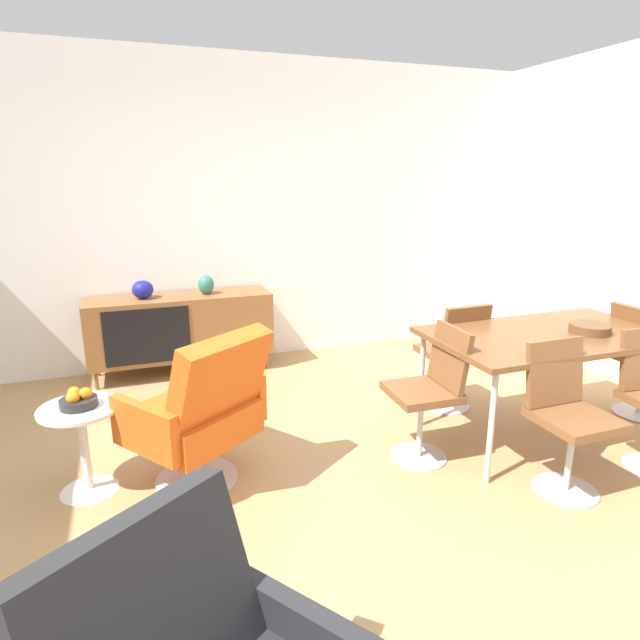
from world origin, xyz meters
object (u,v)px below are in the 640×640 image
object	(u,v)px
lounge_chair_red	(200,410)
side_table_round	(83,439)
vase_sculptural_dark	(206,284)
dining_table	(549,339)
dining_chair_near_window	(431,388)
wooden_bowl_on_table	(590,329)
dining_chair_back_left	(454,352)
fruit_bowl	(78,400)
vase_cobalt	(143,290)
dining_chair_front_left	(567,412)
sideboard	(181,326)

from	to	relation	value
lounge_chair_red	side_table_round	bearing A→B (deg)	166.42
vase_sculptural_dark	dining_table	xyz separation A→B (m)	(1.96, -2.08, -0.11)
dining_table	dining_chair_near_window	bearing A→B (deg)	-179.85
vase_sculptural_dark	wooden_bowl_on_table	bearing A→B (deg)	-44.50
dining_chair_back_left	dining_chair_near_window	world-z (taller)	same
fruit_bowl	wooden_bowl_on_table	bearing A→B (deg)	-7.43
vase_cobalt	fruit_bowl	size ratio (longest dim) A/B	0.90
side_table_round	dining_chair_front_left	bearing A→B (deg)	-18.89
vase_sculptural_dark	wooden_bowl_on_table	xyz separation A→B (m)	(2.21, -2.17, -0.04)
vase_cobalt	dining_chair_near_window	bearing A→B (deg)	-52.22
dining_chair_near_window	fruit_bowl	distance (m)	2.06
wooden_bowl_on_table	dining_chair_near_window	bearing A→B (deg)	175.50
vase_cobalt	dining_chair_near_window	distance (m)	2.66
side_table_round	vase_sculptural_dark	bearing A→B (deg)	61.41
dining_chair_front_left	side_table_round	distance (m)	2.72
lounge_chair_red	vase_cobalt	bearing A→B (deg)	96.51
wooden_bowl_on_table	sideboard	bearing A→B (deg)	138.50
lounge_chair_red	wooden_bowl_on_table	bearing A→B (deg)	-5.84
sideboard	fruit_bowl	world-z (taller)	sideboard
lounge_chair_red	vase_sculptural_dark	bearing A→B (deg)	80.40
lounge_chair_red	sideboard	bearing A→B (deg)	87.56
sideboard	vase_sculptural_dark	xyz separation A→B (m)	(0.24, 0.00, 0.37)
sideboard	side_table_round	bearing A→B (deg)	-112.19
lounge_chair_red	dining_chair_back_left	bearing A→B (deg)	11.43
vase_cobalt	dining_chair_back_left	size ratio (longest dim) A/B	0.21
vase_cobalt	dining_chair_back_left	xyz separation A→B (m)	(2.16, -1.52, -0.33)
sideboard	dining_chair_back_left	xyz separation A→B (m)	(1.86, -1.52, 0.03)
vase_cobalt	wooden_bowl_on_table	world-z (taller)	vase_cobalt
lounge_chair_red	side_table_round	world-z (taller)	lounge_chair_red
sideboard	dining_chair_front_left	distance (m)	3.22
sideboard	fruit_bowl	bearing A→B (deg)	-112.21
dining_chair_front_left	dining_table	bearing A→B (deg)	57.89
dining_chair_back_left	lounge_chair_red	xyz separation A→B (m)	(-1.94, -0.39, -0.00)
vase_cobalt	lounge_chair_red	bearing A→B (deg)	-83.49
dining_chair_front_left	fruit_bowl	bearing A→B (deg)	161.09
side_table_round	dining_chair_back_left	bearing A→B (deg)	5.29
wooden_bowl_on_table	fruit_bowl	world-z (taller)	wooden_bowl_on_table
dining_chair_front_left	dining_chair_back_left	bearing A→B (deg)	89.87
dining_table	wooden_bowl_on_table	distance (m)	0.28
sideboard	dining_chair_front_left	xyz separation A→B (m)	(1.85, -2.64, 0.03)
sideboard	dining_table	size ratio (longest dim) A/B	1.00
wooden_bowl_on_table	dining_chair_front_left	distance (m)	0.82
sideboard	vase_cobalt	bearing A→B (deg)	179.64
dining_chair_near_window	fruit_bowl	xyz separation A→B (m)	(-2.03, 0.32, 0.09)
vase_cobalt	dining_chair_near_window	size ratio (longest dim) A/B	0.21
dining_chair_near_window	side_table_round	bearing A→B (deg)	170.96
dining_table	wooden_bowl_on_table	world-z (taller)	wooden_bowl_on_table
side_table_round	sideboard	bearing A→B (deg)	67.81
dining_chair_front_left	dining_chair_near_window	distance (m)	0.77
vase_sculptural_dark	dining_chair_back_left	size ratio (longest dim) A/B	0.20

